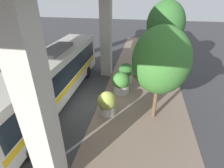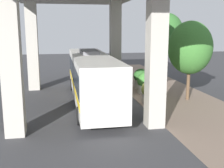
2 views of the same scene
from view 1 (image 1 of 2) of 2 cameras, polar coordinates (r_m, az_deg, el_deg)
The scene contains 9 objects.
ground_plane at distance 12.17m, azimuth -4.75°, elevation -7.43°, with size 80.00×80.00×0.00m, color #38383A.
sidewalk_strip at distance 11.84m, azimuth 9.59°, elevation -8.89°, with size 6.00×40.00×0.02m.
bus at distance 12.46m, azimuth -19.35°, elevation 2.21°, with size 2.58×12.97×3.56m.
fire_hydrant at distance 16.13m, azimuth 7.48°, elevation 3.93°, with size 0.42×0.20×0.93m.
planter_front at distance 13.32m, azimuth 3.01°, elevation 0.33°, with size 1.33×1.33×1.72m.
planter_middle at distance 14.88m, azimuth 4.52°, elevation 3.66°, with size 1.23×1.23×1.73m.
planter_back at distance 11.13m, azimuth -1.61°, elevation -6.36°, with size 1.22×1.22×1.55m.
street_tree_near at distance 9.76m, azimuth 15.68°, elevation 7.26°, with size 3.11×3.11×5.63m.
street_tree_far at distance 15.44m, azimuth 17.09°, elevation 18.19°, with size 3.02×3.02×6.48m.
Camera 1 is at (-2.79, 9.46, 7.13)m, focal length 28.00 mm.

